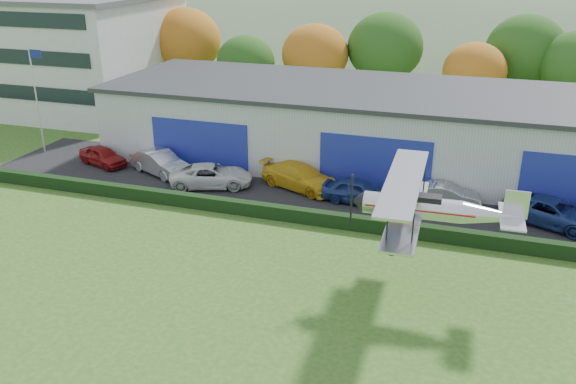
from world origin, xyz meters
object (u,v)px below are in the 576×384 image
(car_6, at_px, (553,212))
(car_5, at_px, (445,195))
(car_3, at_px, (300,177))
(car_2, at_px, (211,176))
(office_block, at_px, (58,51))
(flagpole, at_px, (36,90))
(car_0, at_px, (103,156))
(car_1, at_px, (160,163))
(hangar, at_px, (391,126))
(biplane, at_px, (428,206))
(car_4, at_px, (358,191))

(car_6, bearing_deg, car_5, 104.62)
(car_3, relative_size, car_5, 1.31)
(car_2, bearing_deg, car_6, -108.31)
(office_block, distance_m, flagpole, 15.33)
(office_block, bearing_deg, car_3, -26.19)
(car_3, bearing_deg, car_0, 112.71)
(flagpole, bearing_deg, car_1, -7.76)
(flagpole, distance_m, car_5, 29.68)
(car_2, xyz_separation_m, car_5, (14.57, 1.45, -0.05))
(car_1, relative_size, car_6, 0.91)
(office_block, height_order, car_2, office_block)
(flagpole, distance_m, car_3, 20.73)
(car_2, bearing_deg, flagpole, 60.65)
(office_block, bearing_deg, hangar, -12.01)
(office_block, bearing_deg, car_6, -18.97)
(car_5, distance_m, car_6, 5.93)
(car_3, xyz_separation_m, car_6, (14.92, -0.91, -0.04))
(car_5, bearing_deg, biplane, 175.26)
(office_block, distance_m, car_1, 24.01)
(car_5, bearing_deg, office_block, 66.13)
(flagpole, bearing_deg, hangar, 13.51)
(flagpole, bearing_deg, office_block, 121.97)
(hangar, xyz_separation_m, car_1, (-14.32, -7.42, -1.81))
(hangar, relative_size, car_6, 7.62)
(car_1, height_order, biplane, biplane)
(car_3, distance_m, biplane, 13.97)
(car_1, xyz_separation_m, car_4, (13.80, -0.72, -0.06))
(car_3, relative_size, car_6, 1.01)
(flagpole, height_order, car_0, flagpole)
(office_block, height_order, car_6, office_block)
(car_0, distance_m, car_1, 4.77)
(car_2, height_order, car_6, car_6)
(flagpole, relative_size, car_0, 2.03)
(car_4, xyz_separation_m, biplane, (4.77, -9.14, 3.42))
(car_2, relative_size, biplane, 0.63)
(office_block, relative_size, biplane, 2.48)
(car_2, bearing_deg, car_1, 56.53)
(hangar, relative_size, car_5, 9.80)
(office_block, xyz_separation_m, car_5, (37.50, -14.01, -4.48))
(biplane, bearing_deg, car_0, 154.51)
(flagpole, height_order, biplane, flagpole)
(car_0, relative_size, car_3, 0.73)
(car_3, relative_size, car_4, 1.24)
(office_block, bearing_deg, car_4, -25.02)
(car_0, relative_size, car_1, 0.81)
(car_0, bearing_deg, car_6, -72.11)
(car_3, bearing_deg, car_1, 114.82)
(office_block, relative_size, car_2, 3.93)
(flagpole, bearing_deg, car_4, -5.07)
(hangar, height_order, car_1, hangar)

